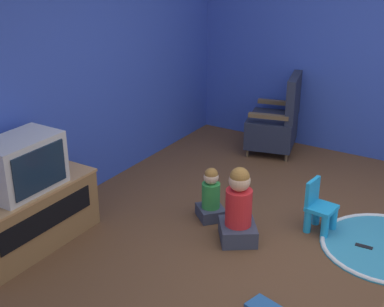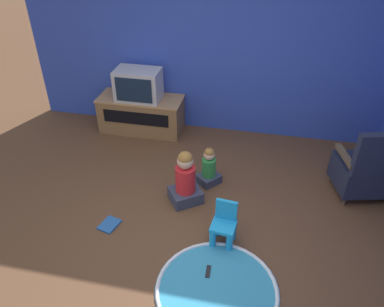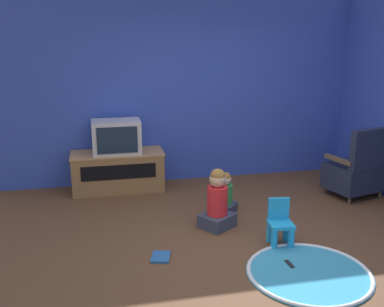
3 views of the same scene
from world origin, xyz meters
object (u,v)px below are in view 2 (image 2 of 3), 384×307
at_px(child_watching_left, 185,180).
at_px(remote_control, 208,272).
at_px(child_watching_center, 209,168).
at_px(black_armchair, 367,170).
at_px(yellow_kid_chair, 224,227).
at_px(tv_cabinet, 141,113).
at_px(television, 138,85).
at_px(book, 109,225).

bearing_deg(child_watching_left, remote_control, -100.76).
xyz_separation_m(child_watching_center, remote_control, (0.24, -1.42, -0.22)).
xyz_separation_m(black_armchair, child_watching_left, (-2.12, -0.57, -0.06)).
bearing_deg(yellow_kid_chair, tv_cabinet, 133.46).
distance_m(tv_cabinet, television, 0.50).
height_order(black_armchair, remote_control, black_armchair).
relative_size(black_armchair, child_watching_left, 1.40).
distance_m(tv_cabinet, black_armchair, 3.31).
height_order(child_watching_center, remote_control, child_watching_center).
height_order(black_armchair, yellow_kid_chair, black_armchair).
distance_m(black_armchair, child_watching_center, 1.91).
relative_size(yellow_kid_chair, remote_control, 3.25).
bearing_deg(television, child_watching_left, -54.80).
bearing_deg(tv_cabinet, book, -81.97).
distance_m(yellow_kid_chair, remote_control, 0.50).
distance_m(television, child_watching_center, 1.76).
distance_m(tv_cabinet, book, 2.17).
bearing_deg(yellow_kid_chair, child_watching_left, 140.23).
distance_m(yellow_kid_chair, child_watching_left, 0.78).
bearing_deg(child_watching_center, television, 90.13).
bearing_deg(television, book, -81.85).
distance_m(television, yellow_kid_chair, 2.66).
height_order(yellow_kid_chair, child_watching_center, child_watching_center).
bearing_deg(child_watching_left, yellow_kid_chair, -80.88).
xyz_separation_m(black_armchair, remote_control, (-1.66, -1.58, -0.36)).
height_order(yellow_kid_chair, child_watching_left, child_watching_left).
height_order(child_watching_left, book, child_watching_left).
bearing_deg(television, child_watching_center, -40.63).
distance_m(book, remote_control, 1.28).
xyz_separation_m(television, child_watching_left, (1.05, -1.49, -0.48)).
xyz_separation_m(television, book, (0.30, -2.10, -0.78)).
height_order(black_armchair, book, black_armchair).
bearing_deg(tv_cabinet, yellow_kid_chair, -52.54).
distance_m(child_watching_left, remote_control, 1.15).
relative_size(child_watching_left, child_watching_center, 1.34).
bearing_deg(child_watching_center, child_watching_left, -167.24).
bearing_deg(black_armchair, child_watching_left, 0.98).
height_order(television, black_armchair, television).
height_order(tv_cabinet, child_watching_center, tv_cabinet).
bearing_deg(child_watching_center, remote_control, -129.49).
xyz_separation_m(yellow_kid_chair, child_watching_center, (-0.33, 0.96, 0.02)).
relative_size(tv_cabinet, book, 4.78).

